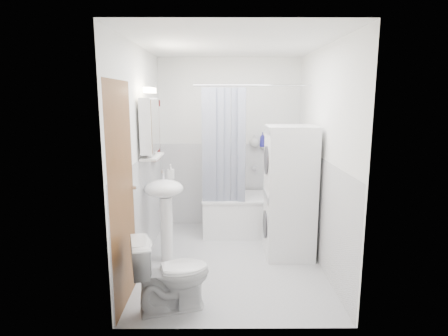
{
  "coord_description": "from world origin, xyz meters",
  "views": [
    {
      "loc": [
        -0.11,
        -4.05,
        1.85
      ],
      "look_at": [
        -0.08,
        0.15,
        1.06
      ],
      "focal_mm": 30.0,
      "sensor_mm": 36.0,
      "label": 1
    }
  ],
  "objects_px": {
    "toilet": "(171,274)",
    "bathtub": "(252,212)",
    "washer_dryer": "(289,192)",
    "sink": "(165,201)"
  },
  "relations": [
    {
      "from": "toilet",
      "to": "bathtub",
      "type": "bearing_deg",
      "value": -40.15
    },
    {
      "from": "bathtub",
      "to": "washer_dryer",
      "type": "relative_size",
      "value": 0.89
    },
    {
      "from": "bathtub",
      "to": "washer_dryer",
      "type": "bearing_deg",
      "value": -64.35
    },
    {
      "from": "bathtub",
      "to": "toilet",
      "type": "relative_size",
      "value": 2.02
    },
    {
      "from": "washer_dryer",
      "to": "sink",
      "type": "bearing_deg",
      "value": -174.67
    },
    {
      "from": "sink",
      "to": "toilet",
      "type": "bearing_deg",
      "value": -78.84
    },
    {
      "from": "sink",
      "to": "toilet",
      "type": "relative_size",
      "value": 1.54
    },
    {
      "from": "bathtub",
      "to": "washer_dryer",
      "type": "xyz_separation_m",
      "value": [
        0.36,
        -0.76,
        0.48
      ]
    },
    {
      "from": "washer_dryer",
      "to": "bathtub",
      "type": "bearing_deg",
      "value": 115.23
    },
    {
      "from": "washer_dryer",
      "to": "toilet",
      "type": "bearing_deg",
      "value": -136.98
    }
  ]
}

